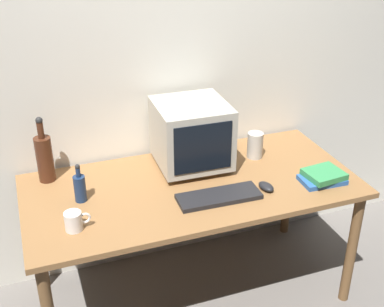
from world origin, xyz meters
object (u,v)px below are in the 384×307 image
at_px(mug, 74,221).
at_px(keyboard, 219,197).
at_px(computer_mouse, 266,187).
at_px(crt_monitor, 191,134).
at_px(bottle_tall, 45,157).
at_px(bottle_short, 80,187).
at_px(metal_canister, 255,145).
at_px(book_stack, 323,177).

bearing_deg(mug, keyboard, 1.29).
bearing_deg(keyboard, computer_mouse, 0.88).
relative_size(crt_monitor, bottle_tall, 1.09).
distance_m(crt_monitor, bottle_short, 0.66).
relative_size(bottle_tall, mug, 3.03).
bearing_deg(computer_mouse, crt_monitor, 115.22).
bearing_deg(metal_canister, book_stack, -60.21).
bearing_deg(computer_mouse, book_stack, -16.31).
bearing_deg(bottle_short, metal_canister, 7.13).
bearing_deg(keyboard, bottle_short, 163.13).
relative_size(crt_monitor, computer_mouse, 3.97).
bearing_deg(metal_canister, keyboard, -136.72).
bearing_deg(keyboard, mug, -177.09).
xyz_separation_m(crt_monitor, bottle_short, (-0.64, -0.15, -0.12)).
xyz_separation_m(crt_monitor, bottle_tall, (-0.77, 0.11, -0.06)).
xyz_separation_m(bottle_tall, metal_canister, (1.15, -0.14, -0.06)).
distance_m(computer_mouse, bottle_short, 0.94).
height_order(bottle_tall, mug, bottle_tall).
relative_size(crt_monitor, bottle_short, 1.94).
relative_size(bottle_short, book_stack, 0.87).
height_order(crt_monitor, metal_canister, crt_monitor).
bearing_deg(computer_mouse, bottle_short, 155.19).
height_order(computer_mouse, bottle_short, bottle_short).
relative_size(keyboard, mug, 3.50).
height_order(keyboard, bottle_tall, bottle_tall).
relative_size(bottle_tall, metal_canister, 2.42).
height_order(bottle_short, mug, bottle_short).
distance_m(keyboard, bottle_short, 0.69).
height_order(keyboard, book_stack, book_stack).
xyz_separation_m(keyboard, metal_canister, (0.37, 0.34, 0.06)).
bearing_deg(bottle_tall, bottle_short, -62.84).
distance_m(bottle_short, mug, 0.24).
distance_m(keyboard, bottle_tall, 0.93).
height_order(book_stack, mug, mug).
bearing_deg(bottle_short, bottle_tall, 117.16).
xyz_separation_m(computer_mouse, bottle_short, (-0.91, 0.22, 0.06)).
relative_size(bottle_short, metal_canister, 1.36).
bearing_deg(keyboard, book_stack, -1.53).
distance_m(crt_monitor, computer_mouse, 0.49).
height_order(keyboard, metal_canister, metal_canister).
height_order(crt_monitor, computer_mouse, crt_monitor).
relative_size(crt_monitor, keyboard, 0.94).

